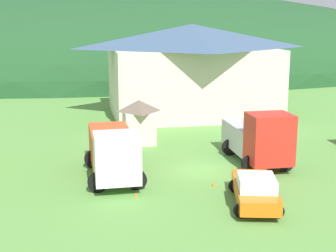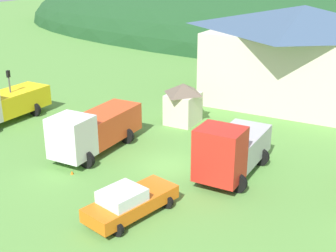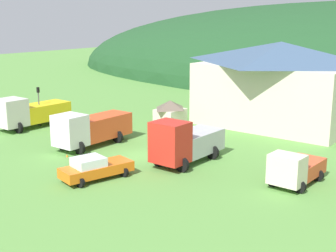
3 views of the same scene
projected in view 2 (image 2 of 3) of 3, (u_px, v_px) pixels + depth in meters
ground_plane at (169, 167)px, 28.26m from camera, size 200.00×200.00×0.00m
forested_hill_backdrop at (336, 35)px, 77.16m from camera, size 127.38×60.00×27.35m
depot_building at (300, 53)px, 39.68m from camera, size 16.13×11.80×8.56m
play_shed_cream at (183, 103)px, 35.25m from camera, size 2.40×2.81×3.23m
heavy_rig_white at (94, 129)px, 29.91m from camera, size 3.25×7.51×3.16m
crane_truck_red at (231, 149)px, 26.52m from camera, size 3.35×6.70×3.59m
service_pickup_orange at (129, 202)px, 22.56m from camera, size 3.13×5.39×1.66m
traffic_light_west at (10, 89)px, 35.85m from camera, size 0.20×0.32×4.03m
traffic_cone_near_pickup at (72, 174)px, 27.28m from camera, size 0.36×0.36×0.46m
traffic_cone_mid_row at (141, 186)px, 25.91m from camera, size 0.36×0.36×0.60m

